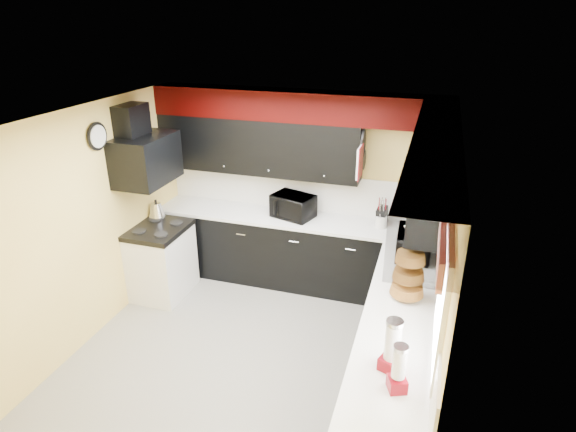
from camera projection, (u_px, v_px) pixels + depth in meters
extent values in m
plane|color=gray|center=(253.00, 350.00, 5.16)|extent=(3.60, 3.60, 0.00)
cube|color=#E0C666|center=(300.00, 187.00, 6.25)|extent=(3.60, 0.06, 2.50)
cube|color=#E0C666|center=(442.00, 275.00, 4.18)|extent=(0.06, 3.60, 2.50)
cube|color=#E0C666|center=(93.00, 224.00, 5.16)|extent=(0.06, 3.60, 2.50)
cube|color=white|center=(244.00, 118.00, 4.17)|extent=(3.60, 3.60, 0.06)
cube|color=black|center=(293.00, 251.00, 6.30)|extent=(3.60, 0.60, 0.90)
cube|color=black|center=(395.00, 363.00, 4.31)|extent=(0.60, 3.00, 0.90)
cube|color=white|center=(293.00, 219.00, 6.11)|extent=(3.62, 0.64, 0.04)
cube|color=white|center=(400.00, 320.00, 4.13)|extent=(0.64, 3.02, 0.04)
cube|color=white|center=(300.00, 191.00, 6.26)|extent=(3.60, 0.02, 0.50)
cube|color=white|center=(440.00, 280.00, 4.20)|extent=(0.02, 3.60, 0.50)
cube|color=black|center=(258.00, 146.00, 6.01)|extent=(2.60, 0.35, 0.70)
cube|color=black|center=(432.00, 180.00, 4.80)|extent=(0.35, 1.80, 0.70)
cube|color=black|center=(297.00, 106.00, 5.66)|extent=(3.60, 0.36, 0.35)
cube|color=black|center=(435.00, 159.00, 3.64)|extent=(0.36, 3.24, 0.35)
cube|color=white|center=(162.00, 263.00, 6.06)|extent=(0.60, 0.75, 0.86)
cube|color=black|center=(158.00, 230.00, 5.88)|extent=(0.62, 0.77, 0.06)
cube|color=black|center=(146.00, 159.00, 5.54)|extent=(0.50, 0.78, 0.55)
cube|color=black|center=(132.00, 122.00, 5.41)|extent=(0.24, 0.40, 0.40)
cube|color=red|center=(442.00, 246.00, 3.13)|extent=(0.04, 0.88, 0.20)
cube|color=white|center=(360.00, 162.00, 5.36)|extent=(0.03, 0.26, 0.35)
imported|color=black|center=(293.00, 206.00, 6.06)|extent=(0.61, 0.55, 0.29)
imported|color=black|center=(414.00, 244.00, 5.10)|extent=(0.37, 0.53, 0.29)
cylinder|color=silver|center=(381.00, 222.00, 5.79)|extent=(0.16, 0.16, 0.15)
cube|color=black|center=(382.00, 216.00, 5.82)|extent=(0.13, 0.17, 0.24)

